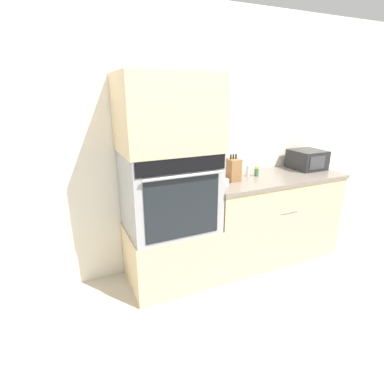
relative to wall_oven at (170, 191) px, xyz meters
The scene contains 12 objects.
ground_plane 1.03m from the wall_oven, 36.69° to the right, with size 12.00×12.00×0.00m, color beige.
wall_back 0.62m from the wall_oven, 39.96° to the left, with size 8.00×0.05×2.50m.
oven_cabinet_base 0.63m from the wall_oven, 90.00° to the left, with size 0.80×0.60×0.55m.
wall_oven is the anchor object (origin of this frame).
oven_cabinet_upper 0.66m from the wall_oven, 90.00° to the left, with size 0.80×0.60×0.62m.
counter_unit 1.21m from the wall_oven, ahead, with size 1.48×0.63×0.91m.
microwave 1.66m from the wall_oven, ahead, with size 0.34×0.34×0.21m.
knife_block 0.67m from the wall_oven, ahead, with size 0.11×0.15×0.26m.
bowl 0.51m from the wall_oven, ahead, with size 0.11×0.11×0.05m.
condiment_jar_near 0.63m from the wall_oven, 24.11° to the left, with size 0.05×0.05×0.08m.
condiment_jar_mid 0.97m from the wall_oven, ahead, with size 0.04×0.04×0.10m.
condiment_jar_far 0.88m from the wall_oven, ahead, with size 0.04×0.04×0.11m.
Camera 1 is at (-1.25, -2.05, 1.74)m, focal length 28.00 mm.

